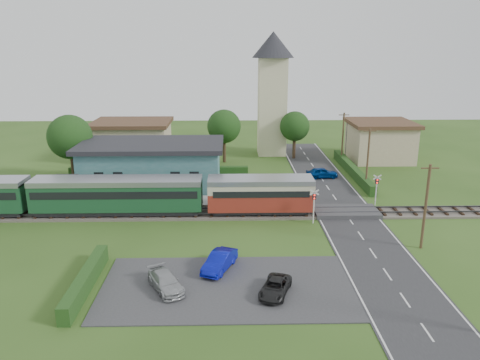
{
  "coord_description": "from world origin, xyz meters",
  "views": [
    {
      "loc": [
        -1.24,
        -40.46,
        15.91
      ],
      "look_at": [
        -0.24,
        4.0,
        2.92
      ],
      "focal_mm": 35.0,
      "sensor_mm": 36.0,
      "label": 1
    }
  ],
  "objects_px": {
    "car_park_dark": "(275,287)",
    "station_building": "(153,165)",
    "car_park_silver": "(166,282)",
    "pedestrian_far": "(103,194)",
    "car_on_road": "(322,173)",
    "house_east": "(380,140)",
    "house_west": "(133,140)",
    "crossing_signal_near": "(314,201)",
    "equipment_hut": "(65,189)",
    "train": "(84,194)",
    "pedestrian_near": "(230,192)",
    "car_park_blue": "(220,261)",
    "crossing_signal_far": "(377,185)",
    "church_tower": "(272,85)"
  },
  "relations": [
    {
      "from": "station_building",
      "to": "pedestrian_near",
      "type": "xyz_separation_m",
      "value": [
        8.79,
        -5.5,
        -1.5
      ]
    },
    {
      "from": "equipment_hut",
      "to": "crossing_signal_near",
      "type": "distance_m",
      "value": 25.04
    },
    {
      "from": "car_park_dark",
      "to": "station_building",
      "type": "bearing_deg",
      "value": 135.52
    },
    {
      "from": "pedestrian_far",
      "to": "house_west",
      "type": "bearing_deg",
      "value": 10.26
    },
    {
      "from": "station_building",
      "to": "car_park_silver",
      "type": "distance_m",
      "value": 23.82
    },
    {
      "from": "train",
      "to": "crossing_signal_near",
      "type": "height_order",
      "value": "train"
    },
    {
      "from": "house_east",
      "to": "car_on_road",
      "type": "relative_size",
      "value": 2.28
    },
    {
      "from": "pedestrian_near",
      "to": "crossing_signal_near",
      "type": "bearing_deg",
      "value": 136.81
    },
    {
      "from": "crossing_signal_far",
      "to": "pedestrian_near",
      "type": "distance_m",
      "value": 14.88
    },
    {
      "from": "train",
      "to": "house_west",
      "type": "relative_size",
      "value": 4.0
    },
    {
      "from": "car_on_road",
      "to": "car_park_dark",
      "type": "distance_m",
      "value": 28.86
    },
    {
      "from": "house_west",
      "to": "car_on_road",
      "type": "relative_size",
      "value": 2.79
    },
    {
      "from": "crossing_signal_far",
      "to": "car_park_dark",
      "type": "bearing_deg",
      "value": -124.27
    },
    {
      "from": "car_park_blue",
      "to": "car_park_dark",
      "type": "bearing_deg",
      "value": -21.84
    },
    {
      "from": "church_tower",
      "to": "crossing_signal_near",
      "type": "height_order",
      "value": "church_tower"
    },
    {
      "from": "car_park_blue",
      "to": "equipment_hut",
      "type": "bearing_deg",
      "value": 159.61
    },
    {
      "from": "equipment_hut",
      "to": "station_building",
      "type": "height_order",
      "value": "station_building"
    },
    {
      "from": "station_building",
      "to": "house_west",
      "type": "height_order",
      "value": "house_west"
    },
    {
      "from": "car_park_dark",
      "to": "car_park_silver",
      "type": "bearing_deg",
      "value": -166.47
    },
    {
      "from": "house_east",
      "to": "crossing_signal_near",
      "type": "distance_m",
      "value": 27.95
    },
    {
      "from": "equipment_hut",
      "to": "house_east",
      "type": "bearing_deg",
      "value": 26.32
    },
    {
      "from": "train",
      "to": "pedestrian_far",
      "type": "distance_m",
      "value": 3.24
    },
    {
      "from": "house_west",
      "to": "house_east",
      "type": "height_order",
      "value": "same"
    },
    {
      "from": "train",
      "to": "car_park_blue",
      "type": "xyz_separation_m",
      "value": [
        13.07,
        -11.5,
        -1.45
      ]
    },
    {
      "from": "equipment_hut",
      "to": "car_park_silver",
      "type": "xyz_separation_m",
      "value": [
        12.41,
        -17.52,
        -1.11
      ]
    },
    {
      "from": "equipment_hut",
      "to": "car_park_blue",
      "type": "height_order",
      "value": "equipment_hut"
    },
    {
      "from": "car_park_blue",
      "to": "pedestrian_far",
      "type": "xyz_separation_m",
      "value": [
        -12.1,
        14.45,
        0.54
      ]
    },
    {
      "from": "station_building",
      "to": "house_east",
      "type": "distance_m",
      "value": 32.7
    },
    {
      "from": "house_east",
      "to": "crossing_signal_near",
      "type": "relative_size",
      "value": 2.69
    },
    {
      "from": "car_on_road",
      "to": "car_park_silver",
      "type": "distance_m",
      "value": 31.07
    },
    {
      "from": "equipment_hut",
      "to": "train",
      "type": "bearing_deg",
      "value": -47.87
    },
    {
      "from": "station_building",
      "to": "crossing_signal_far",
      "type": "bearing_deg",
      "value": -15.63
    },
    {
      "from": "train",
      "to": "house_west",
      "type": "xyz_separation_m",
      "value": [
        0.11,
        23.0,
        0.61
      ]
    },
    {
      "from": "car_park_blue",
      "to": "crossing_signal_near",
      "type": "bearing_deg",
      "value": 69.41
    },
    {
      "from": "equipment_hut",
      "to": "crossing_signal_near",
      "type": "bearing_deg",
      "value": -12.94
    },
    {
      "from": "car_on_road",
      "to": "pedestrian_far",
      "type": "distance_m",
      "value": 26.02
    },
    {
      "from": "equipment_hut",
      "to": "pedestrian_near",
      "type": "height_order",
      "value": "equipment_hut"
    },
    {
      "from": "pedestrian_far",
      "to": "car_on_road",
      "type": "bearing_deg",
      "value": -60.65
    },
    {
      "from": "car_park_dark",
      "to": "pedestrian_near",
      "type": "height_order",
      "value": "pedestrian_near"
    },
    {
      "from": "equipment_hut",
      "to": "pedestrian_near",
      "type": "bearing_deg",
      "value": 1.01
    },
    {
      "from": "crossing_signal_near",
      "to": "pedestrian_near",
      "type": "distance_m",
      "value": 9.68
    },
    {
      "from": "train",
      "to": "car_park_dark",
      "type": "distance_m",
      "value": 22.64
    },
    {
      "from": "car_on_road",
      "to": "house_west",
      "type": "bearing_deg",
      "value": 61.35
    },
    {
      "from": "train",
      "to": "house_west",
      "type": "bearing_deg",
      "value": 89.74
    },
    {
      "from": "station_building",
      "to": "house_east",
      "type": "height_order",
      "value": "house_east"
    },
    {
      "from": "car_on_road",
      "to": "car_park_dark",
      "type": "bearing_deg",
      "value": 157.16
    },
    {
      "from": "house_west",
      "to": "crossing_signal_far",
      "type": "xyz_separation_m",
      "value": [
        28.6,
        -20.61,
        -0.65
      ]
    },
    {
      "from": "pedestrian_far",
      "to": "crossing_signal_far",
      "type": "bearing_deg",
      "value": -83.39
    },
    {
      "from": "crossing_signal_near",
      "to": "car_park_blue",
      "type": "xyz_separation_m",
      "value": [
        -8.43,
        -9.09,
        -1.42
      ]
    },
    {
      "from": "equipment_hut",
      "to": "house_east",
      "type": "height_order",
      "value": "house_east"
    }
  ]
}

